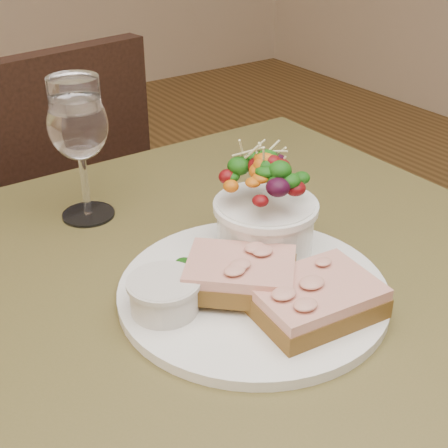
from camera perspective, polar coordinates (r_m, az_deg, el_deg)
cafe_table at (r=0.76m, az=0.77°, el=-12.06°), size 0.80×0.80×0.75m
chair_far at (r=1.47m, az=-17.03°, el=-7.82°), size 0.48×0.48×0.90m
dinner_plate at (r=0.68m, az=2.66°, el=-6.12°), size 0.29×0.29×0.01m
sandwich_front at (r=0.64m, az=8.32°, el=-6.75°), size 0.13×0.10×0.03m
sandwich_back at (r=0.65m, az=1.52°, el=-4.60°), size 0.14×0.14×0.03m
ramekin at (r=0.63m, az=-5.50°, el=-6.36°), size 0.07×0.07×0.04m
salad_bowl at (r=0.72m, az=3.85°, el=1.86°), size 0.11×0.11×0.13m
garnish at (r=0.69m, az=-4.51°, el=-4.15°), size 0.05×0.04×0.02m
wine_glass at (r=0.81m, az=-13.19°, el=8.47°), size 0.08×0.08×0.18m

